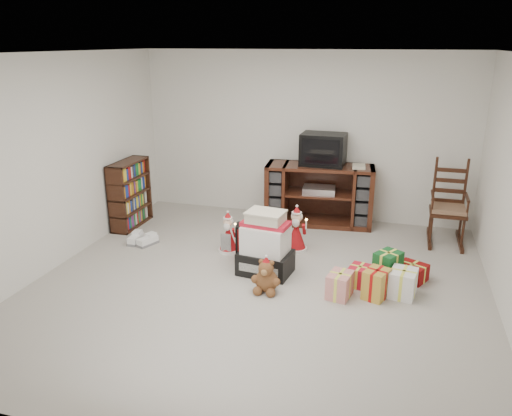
{
  "coord_description": "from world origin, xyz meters",
  "views": [
    {
      "loc": [
        1.36,
        -4.87,
        2.61
      ],
      "look_at": [
        -0.21,
        0.6,
        0.7
      ],
      "focal_mm": 35.0,
      "sensor_mm": 36.0,
      "label": 1
    }
  ],
  "objects_px": {
    "teddy_bear": "(266,278)",
    "tv_stand": "(319,195)",
    "rocking_chair": "(447,213)",
    "sneaker_pair": "(142,240)",
    "gift_cluster": "(380,278)",
    "bookshelf": "(130,195)",
    "gift_pile": "(266,247)",
    "santa_figurine": "(296,233)",
    "red_suitcase": "(252,243)",
    "mrs_claus_figurine": "(228,236)",
    "crt_television": "(323,149)"
  },
  "relations": [
    {
      "from": "rocking_chair",
      "to": "teddy_bear",
      "type": "xyz_separation_m",
      "value": [
        -1.98,
        -2.12,
        -0.24
      ]
    },
    {
      "from": "red_suitcase",
      "to": "crt_television",
      "type": "relative_size",
      "value": 0.87
    },
    {
      "from": "gift_pile",
      "to": "gift_cluster",
      "type": "height_order",
      "value": "gift_pile"
    },
    {
      "from": "rocking_chair",
      "to": "mrs_claus_figurine",
      "type": "distance_m",
      "value": 2.99
    },
    {
      "from": "rocking_chair",
      "to": "gift_cluster",
      "type": "height_order",
      "value": "rocking_chair"
    },
    {
      "from": "red_suitcase",
      "to": "tv_stand",
      "type": "bearing_deg",
      "value": 59.49
    },
    {
      "from": "teddy_bear",
      "to": "bookshelf",
      "type": "bearing_deg",
      "value": 149.34
    },
    {
      "from": "bookshelf",
      "to": "santa_figurine",
      "type": "height_order",
      "value": "bookshelf"
    },
    {
      "from": "teddy_bear",
      "to": "crt_television",
      "type": "bearing_deg",
      "value": 84.7
    },
    {
      "from": "teddy_bear",
      "to": "tv_stand",
      "type": "bearing_deg",
      "value": 85.32
    },
    {
      "from": "gift_cluster",
      "to": "sneaker_pair",
      "type": "bearing_deg",
      "value": 172.0
    },
    {
      "from": "mrs_claus_figurine",
      "to": "santa_figurine",
      "type": "bearing_deg",
      "value": 18.99
    },
    {
      "from": "santa_figurine",
      "to": "gift_cluster",
      "type": "relative_size",
      "value": 0.54
    },
    {
      "from": "crt_television",
      "to": "santa_figurine",
      "type": "bearing_deg",
      "value": -95.03
    },
    {
      "from": "santa_figurine",
      "to": "rocking_chair",
      "type": "bearing_deg",
      "value": 25.39
    },
    {
      "from": "tv_stand",
      "to": "bookshelf",
      "type": "height_order",
      "value": "bookshelf"
    },
    {
      "from": "sneaker_pair",
      "to": "crt_television",
      "type": "relative_size",
      "value": 0.59
    },
    {
      "from": "rocking_chair",
      "to": "bookshelf",
      "type": "bearing_deg",
      "value": -170.93
    },
    {
      "from": "tv_stand",
      "to": "santa_figurine",
      "type": "xyz_separation_m",
      "value": [
        -0.11,
        -1.1,
        -0.21
      ]
    },
    {
      "from": "teddy_bear",
      "to": "mrs_claus_figurine",
      "type": "distance_m",
      "value": 1.2
    },
    {
      "from": "teddy_bear",
      "to": "crt_television",
      "type": "relative_size",
      "value": 0.58
    },
    {
      "from": "teddy_bear",
      "to": "sneaker_pair",
      "type": "height_order",
      "value": "teddy_bear"
    },
    {
      "from": "gift_pile",
      "to": "sneaker_pair",
      "type": "height_order",
      "value": "gift_pile"
    },
    {
      "from": "crt_television",
      "to": "red_suitcase",
      "type": "bearing_deg",
      "value": -108.0
    },
    {
      "from": "red_suitcase",
      "to": "santa_figurine",
      "type": "relative_size",
      "value": 0.92
    },
    {
      "from": "rocking_chair",
      "to": "teddy_bear",
      "type": "relative_size",
      "value": 3.13
    },
    {
      "from": "red_suitcase",
      "to": "sneaker_pair",
      "type": "height_order",
      "value": "red_suitcase"
    },
    {
      "from": "gift_pile",
      "to": "santa_figurine",
      "type": "distance_m",
      "value": 0.8
    },
    {
      "from": "bookshelf",
      "to": "crt_television",
      "type": "distance_m",
      "value": 2.89
    },
    {
      "from": "bookshelf",
      "to": "sneaker_pair",
      "type": "bearing_deg",
      "value": -51.69
    },
    {
      "from": "bookshelf",
      "to": "gift_cluster",
      "type": "height_order",
      "value": "bookshelf"
    },
    {
      "from": "bookshelf",
      "to": "crt_television",
      "type": "bearing_deg",
      "value": 18.53
    },
    {
      "from": "tv_stand",
      "to": "santa_figurine",
      "type": "height_order",
      "value": "tv_stand"
    },
    {
      "from": "rocking_chair",
      "to": "sneaker_pair",
      "type": "relative_size",
      "value": 3.08
    },
    {
      "from": "red_suitcase",
      "to": "bookshelf",
      "type": "bearing_deg",
      "value": 149.58
    },
    {
      "from": "rocking_chair",
      "to": "gift_pile",
      "type": "relative_size",
      "value": 1.56
    },
    {
      "from": "santa_figurine",
      "to": "mrs_claus_figurine",
      "type": "relative_size",
      "value": 1.11
    },
    {
      "from": "teddy_bear",
      "to": "santa_figurine",
      "type": "distance_m",
      "value": 1.22
    },
    {
      "from": "red_suitcase",
      "to": "sneaker_pair",
      "type": "bearing_deg",
      "value": 164.61
    },
    {
      "from": "tv_stand",
      "to": "mrs_claus_figurine",
      "type": "xyz_separation_m",
      "value": [
        -0.95,
        -1.39,
        -0.24
      ]
    },
    {
      "from": "santa_figurine",
      "to": "crt_television",
      "type": "xyz_separation_m",
      "value": [
        0.14,
        1.14,
        0.89
      ]
    },
    {
      "from": "mrs_claus_figurine",
      "to": "rocking_chair",
      "type": "bearing_deg",
      "value": 23.49
    },
    {
      "from": "tv_stand",
      "to": "mrs_claus_figurine",
      "type": "bearing_deg",
      "value": -129.89
    },
    {
      "from": "sneaker_pair",
      "to": "crt_television",
      "type": "distance_m",
      "value": 2.87
    },
    {
      "from": "mrs_claus_figurine",
      "to": "gift_cluster",
      "type": "relative_size",
      "value": 0.48
    },
    {
      "from": "rocking_chair",
      "to": "mrs_claus_figurine",
      "type": "relative_size",
      "value": 2.15
    },
    {
      "from": "rocking_chair",
      "to": "gift_pile",
      "type": "bearing_deg",
      "value": -140.96
    },
    {
      "from": "rocking_chair",
      "to": "crt_television",
      "type": "distance_m",
      "value": 1.92
    },
    {
      "from": "bookshelf",
      "to": "red_suitcase",
      "type": "distance_m",
      "value": 2.22
    },
    {
      "from": "bookshelf",
      "to": "gift_pile",
      "type": "height_order",
      "value": "bookshelf"
    }
  ]
}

